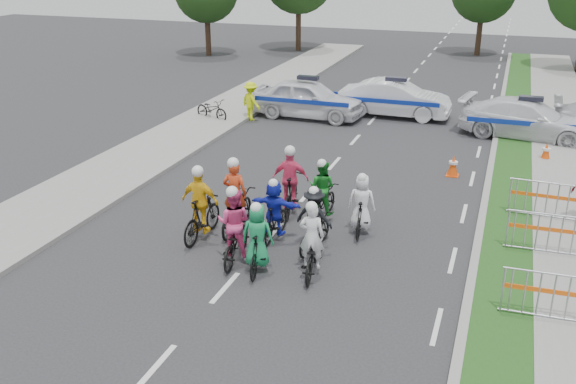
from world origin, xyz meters
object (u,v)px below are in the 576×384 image
(rider_1, at_px, (258,244))
(cone_1, at_px, (546,152))
(police_car_1, at_px, (395,99))
(rider_2, at_px, (235,233))
(rider_9, at_px, (291,188))
(police_car_2, at_px, (528,119))
(rider_4, at_px, (314,224))
(rider_6, at_px, (236,207))
(marshal_hiviz, at_px, (251,101))
(barrier_2, at_px, (546,202))
(rider_0, at_px, (312,250))
(cone_0, at_px, (453,166))
(barrier_1, at_px, (549,235))
(police_car_0, at_px, (308,99))
(parked_bike, at_px, (212,109))
(rider_5, at_px, (275,213))
(rider_3, at_px, (201,211))
(barrier_0, at_px, (553,299))
(rider_8, at_px, (322,196))
(rider_7, at_px, (362,210))

(rider_1, bearing_deg, cone_1, -129.94)
(police_car_1, bearing_deg, rider_2, 176.16)
(rider_9, bearing_deg, police_car_2, -131.32)
(rider_4, bearing_deg, rider_6, -1.75)
(rider_1, bearing_deg, rider_6, -62.61)
(marshal_hiviz, relative_size, barrier_2, 0.82)
(rider_0, xyz_separation_m, rider_6, (-2.58, 1.61, 0.07))
(rider_4, bearing_deg, cone_0, -104.14)
(rider_9, bearing_deg, cone_0, -139.89)
(rider_0, xyz_separation_m, barrier_1, (5.10, 2.70, -0.04))
(cone_1, bearing_deg, police_car_1, 144.03)
(rider_1, height_order, police_car_0, rider_1)
(rider_9, distance_m, police_car_1, 11.65)
(parked_bike, bearing_deg, marshal_hiviz, -51.50)
(police_car_2, distance_m, parked_bike, 12.79)
(rider_5, distance_m, cone_0, 7.45)
(barrier_2, bearing_deg, police_car_2, 93.53)
(rider_3, bearing_deg, barrier_0, 173.08)
(rider_8, bearing_deg, barrier_2, -156.37)
(barrier_0, bearing_deg, rider_1, 178.85)
(rider_6, relative_size, cone_1, 2.93)
(rider_3, height_order, marshal_hiviz, rider_3)
(rider_9, relative_size, cone_1, 2.87)
(barrier_1, bearing_deg, rider_1, -154.75)
(rider_0, bearing_deg, rider_7, -111.04)
(police_car_1, distance_m, marshal_hiviz, 6.24)
(rider_4, xyz_separation_m, parked_bike, (-7.77, 10.39, -0.21))
(police_car_0, xyz_separation_m, police_car_2, (8.97, -0.20, -0.08))
(rider_7, bearing_deg, rider_6, 11.29)
(parked_bike, bearing_deg, rider_4, -123.50)
(rider_1, xyz_separation_m, rider_9, (-0.40, 3.44, 0.09))
(rider_2, bearing_deg, barrier_0, 168.87)
(police_car_0, distance_m, cone_1, 10.08)
(police_car_0, height_order, barrier_0, police_car_0)
(rider_2, distance_m, police_car_0, 13.58)
(police_car_2, relative_size, marshal_hiviz, 3.13)
(barrier_1, relative_size, parked_bike, 1.15)
(rider_8, bearing_deg, rider_5, 71.46)
(rider_4, height_order, parked_bike, rider_4)
(rider_2, height_order, rider_8, rider_2)
(rider_0, distance_m, rider_1, 1.24)
(rider_4, xyz_separation_m, police_car_2, (4.92, 11.96, 0.08))
(rider_1, relative_size, parked_bike, 1.00)
(rider_6, relative_size, police_car_2, 0.40)
(marshal_hiviz, relative_size, cone_0, 2.34)
(rider_7, bearing_deg, rider_5, 23.63)
(rider_5, bearing_deg, cone_1, -124.69)
(police_car_1, bearing_deg, cone_1, -125.72)
(rider_1, bearing_deg, parked_bike, -68.66)
(rider_9, xyz_separation_m, barrier_2, (6.70, 1.79, -0.21))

